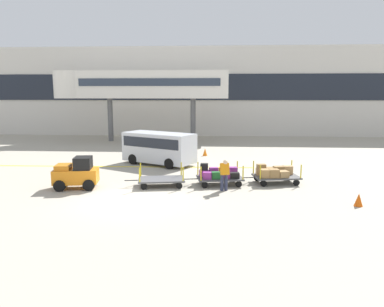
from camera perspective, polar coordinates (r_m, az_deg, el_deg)
ground_plane at (r=16.55m, az=-9.63°, el=-7.13°), size 120.00×120.00×0.00m
apron_lead_line at (r=23.96m, az=-10.93°, el=-2.02°), size 17.02×0.56×0.01m
terminal_building at (r=41.59m, az=-1.60°, el=9.62°), size 62.93×2.51×9.69m
jet_bridge at (r=36.31m, az=-9.11°, el=10.45°), size 16.92×3.00×6.79m
baggage_tug at (r=18.93m, az=-17.55°, el=-3.00°), size 2.25×1.52×1.58m
baggage_cart_lead at (r=18.62m, az=-4.82°, el=-4.07°), size 3.08×1.76×1.10m
baggage_cart_middle at (r=18.89m, az=4.28°, el=-3.33°), size 3.08×1.76×1.10m
baggage_cart_tail at (r=19.61m, az=12.72°, el=-3.05°), size 3.08×1.76×1.10m
baggage_handler at (r=17.62m, az=5.09°, el=-3.11°), size 0.49×0.50×1.56m
shuttle_van at (r=24.21m, az=-5.20°, el=1.19°), size 5.12×3.97×2.10m
safety_cone_near at (r=16.87m, az=24.54°, el=-6.58°), size 0.36×0.36×0.55m
safety_cone_far at (r=27.64m, az=2.04°, el=0.22°), size 0.36×0.36×0.55m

